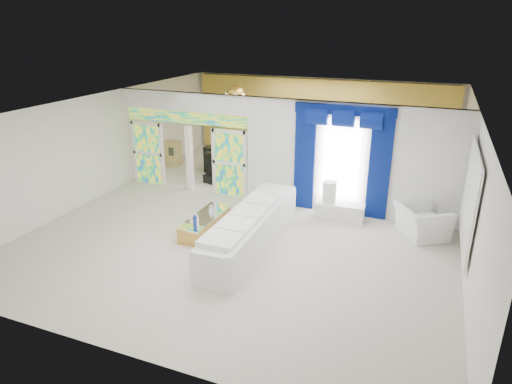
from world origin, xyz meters
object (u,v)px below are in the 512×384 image
at_px(white_sofa, 251,230).
at_px(coffee_table, 206,224).
at_px(armchair, 421,221).
at_px(console_table, 339,211).
at_px(grand_piano, 236,157).

distance_m(white_sofa, coffee_table, 1.40).
relative_size(coffee_table, armchair, 1.51).
relative_size(coffee_table, console_table, 1.38).
relative_size(white_sofa, grand_piano, 2.27).
distance_m(console_table, grand_piano, 5.16).
bearing_deg(coffee_table, white_sofa, -12.53).
relative_size(armchair, grand_piano, 0.64).
distance_m(coffee_table, console_table, 3.56).
xyz_separation_m(armchair, grand_piano, (-6.34, 3.11, 0.08)).
xyz_separation_m(white_sofa, console_table, (1.60, 2.29, -0.18)).
relative_size(white_sofa, armchair, 3.52).
bearing_deg(grand_piano, armchair, -11.79).
height_order(white_sofa, armchair, white_sofa).
bearing_deg(white_sofa, grand_piano, 117.04).
bearing_deg(grand_piano, coffee_table, -60.17).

